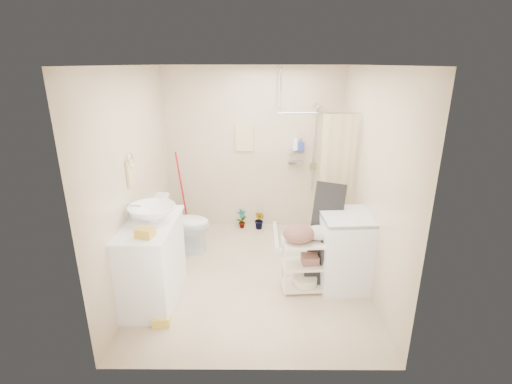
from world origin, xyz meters
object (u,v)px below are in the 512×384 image
vanity (151,261)px  toilet (182,224)px  washing_machine (346,250)px  laundry_rack (306,261)px

vanity → toilet: size_ratio=1.31×
vanity → washing_machine: bearing=8.0°
toilet → washing_machine: washing_machine is taller
toilet → washing_machine: (2.18, -0.87, 0.05)m
vanity → toilet: bearing=84.6°
toilet → laundry_rack: bearing=-115.8°
washing_machine → laundry_rack: bearing=-169.0°
laundry_rack → washing_machine: bearing=10.2°
washing_machine → toilet: bearing=155.1°
toilet → laundry_rack: 1.95m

